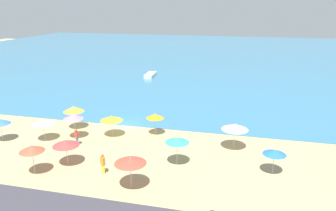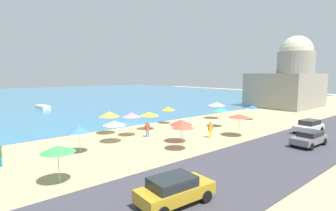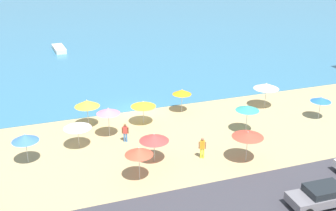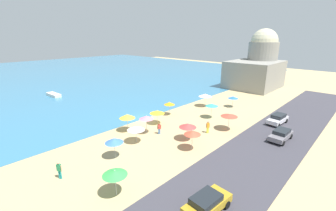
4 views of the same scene
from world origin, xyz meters
TOP-DOWN VIEW (x-y plane):
  - ground_plane at (0.00, 0.00)m, footprint 160.00×160.00m
  - sea at (0.00, 55.00)m, footprint 150.00×110.00m
  - coastal_road at (0.00, -18.00)m, footprint 80.00×8.00m
  - beach_umbrella_0 at (-6.05, -5.70)m, footprint 2.18×2.18m
  - beach_umbrella_1 at (4.27, -1.71)m, footprint 1.79×1.79m
  - beach_umbrella_2 at (12.37, -3.34)m, footprint 2.45×2.45m
  - beach_umbrella_3 at (7.87, -7.65)m, footprint 2.01×2.01m
  - beach_umbrella_4 at (0.08, -3.11)m, footprint 2.23×2.23m
  - beach_umbrella_5 at (-9.97, -6.86)m, footprint 1.96×1.96m
  - beach_umbrella_6 at (-1.09, -9.86)m, footprint 2.21×2.21m
  - beach_umbrella_7 at (5.39, -12.09)m, footprint 2.34×2.34m
  - beach_umbrella_8 at (-13.42, -12.13)m, footprint 2.06×2.06m
  - beach_umbrella_9 at (-2.82, -11.92)m, footprint 1.94×1.94m
  - beach_umbrella_10 at (15.63, -7.32)m, footprint 1.84×1.84m
  - beach_umbrella_11 at (-4.68, -2.11)m, footprint 2.17×2.17m
  - beach_umbrella_12 at (-3.34, -4.57)m, footprint 1.97×1.97m
  - bather_0 at (-15.69, -6.39)m, footprint 0.37×0.50m
  - bather_1 at (-2.31, -5.97)m, footprint 0.54×0.33m
  - bather_2 at (2.48, -10.57)m, footprint 0.52×0.35m
  - parked_car_0 at (-9.86, -18.72)m, footprint 4.16×2.11m
  - parked_car_1 at (6.94, -18.62)m, footprint 4.13×1.96m
  - parked_car_3 at (12.53, -16.39)m, footprint 4.23×2.02m
  - skiff_nearshore at (-4.32, 25.30)m, footprint 1.76×4.85m
  - harbor_fortress at (36.74, -2.92)m, footprint 14.69×11.08m

SIDE VIEW (x-z plane):
  - ground_plane at x=0.00m, z-range 0.00..0.00m
  - sea at x=0.00m, z-range 0.00..0.05m
  - coastal_road at x=0.00m, z-range 0.00..0.06m
  - skiff_nearshore at x=-4.32m, z-range 0.05..0.66m
  - parked_car_1 at x=6.94m, z-range 0.11..1.46m
  - parked_car_3 at x=12.53m, z-range 0.10..1.56m
  - parked_car_0 at x=-9.86m, z-range 0.10..1.58m
  - bather_1 at x=-2.31m, z-range 0.09..1.70m
  - bather_2 at x=2.48m, z-range 0.10..1.80m
  - bather_0 at x=-15.69m, z-range 0.11..1.87m
  - beach_umbrella_10 at x=15.63m, z-range 0.79..2.91m
  - beach_umbrella_4 at x=0.08m, z-range 0.81..2.99m
  - beach_umbrella_0 at x=-6.05m, z-range 0.82..3.00m
  - beach_umbrella_6 at x=-1.09m, z-range 0.83..3.14m
  - beach_umbrella_1 at x=4.27m, z-range 0.87..3.19m
  - beach_umbrella_5 at x=-9.97m, z-range 0.86..3.23m
  - beach_umbrella_8 at x=-13.42m, z-range 0.94..3.36m
  - beach_umbrella_7 at x=5.39m, z-range 0.97..3.42m
  - beach_umbrella_2 at x=12.37m, z-range 0.94..3.47m
  - beach_umbrella_9 at x=-2.82m, z-range 0.94..3.47m
  - beach_umbrella_3 at x=7.87m, z-range 0.97..3.47m
  - beach_umbrella_11 at x=-4.68m, z-range 0.94..3.51m
  - beach_umbrella_12 at x=-3.34m, z-range 1.00..3.60m
  - harbor_fortress at x=36.74m, z-range -2.00..12.64m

